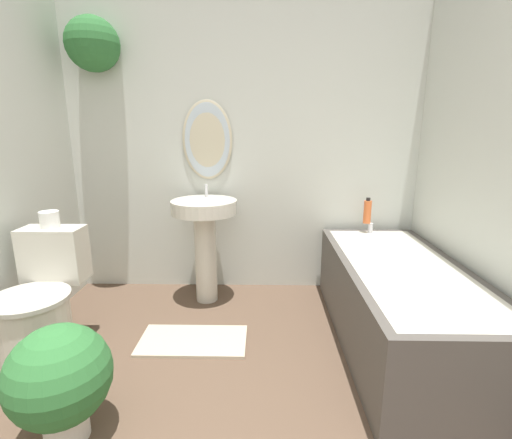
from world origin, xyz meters
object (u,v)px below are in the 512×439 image
Objects in this scene: pedestal_sink at (205,230)px; toilet at (40,311)px; shampoo_bottle at (367,211)px; bathtub at (400,303)px; toilet_paper_roll at (50,220)px; potted_plant at (60,378)px.

toilet is at bearing -135.63° from pedestal_sink.
shampoo_bottle is at bearing 24.51° from toilet.
pedestal_sink reaches higher than shampoo_bottle.
shampoo_bottle is at bearing 92.55° from bathtub.
bathtub is 8.11× the size of shampoo_bottle.
toilet_paper_roll is at bearing -160.59° from shampoo_bottle.
toilet is 2.33m from shampoo_bottle.
shampoo_bottle is at bearing 41.99° from potted_plant.
toilet is 0.69m from potted_plant.
bathtub is 0.84m from shampoo_bottle.
toilet is at bearing -173.95° from bathtub.
shampoo_bottle is at bearing 6.43° from pedestal_sink.
toilet_paper_roll is (-0.41, 0.77, 0.50)m from potted_plant.
potted_plant is (0.41, -0.56, -0.01)m from toilet.
shampoo_bottle is 1.84× the size of toilet_paper_roll.
toilet is at bearing -90.00° from toilet_paper_roll.
potted_plant is at bearing -53.30° from toilet.
toilet reaches higher than potted_plant.
toilet_paper_roll reaches higher than shampoo_bottle.
bathtub reaches higher than potted_plant.
pedestal_sink is 4.45× the size of shampoo_bottle.
bathtub is at bearing -87.45° from shampoo_bottle.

